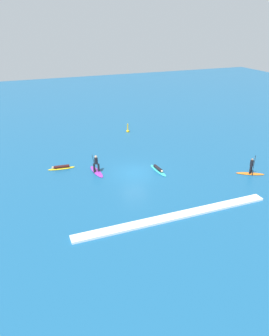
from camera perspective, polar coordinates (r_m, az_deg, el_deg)
ground_plane at (r=32.79m, az=0.00°, el=-0.79°), size 120.00×120.00×0.00m
surfer_on_purple_board at (r=32.92m, az=-6.69°, el=-0.00°), size 0.98×3.07×2.04m
surfer_on_orange_board at (r=34.27m, az=19.67°, el=-0.32°), size 2.69×1.84×2.18m
surfer_on_yellow_board at (r=34.36m, az=-12.69°, el=0.09°), size 2.75×0.78×0.40m
surfer_on_teal_board at (r=33.16m, az=4.17°, el=-0.26°), size 0.78×3.13×0.44m
marker_buoy at (r=44.62m, az=-1.18°, el=6.59°), size 0.43×0.43×1.28m
wave_crest at (r=25.86m, az=7.13°, el=-8.39°), size 16.38×0.90×0.18m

